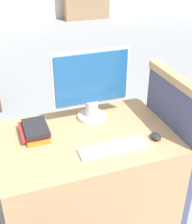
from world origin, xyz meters
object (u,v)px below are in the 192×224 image
(mouse, at_px, (156,136))
(book_stack, at_px, (35,130))
(keyboard, at_px, (113,148))
(monitor, at_px, (91,85))

(mouse, xyz_separation_m, book_stack, (-0.70, 0.29, 0.02))
(book_stack, bearing_deg, mouse, -22.72)
(keyboard, bearing_deg, book_stack, 143.72)
(monitor, height_order, mouse, monitor)
(keyboard, bearing_deg, mouse, 1.45)
(monitor, xyz_separation_m, mouse, (0.29, -0.38, -0.23))
(mouse, bearing_deg, keyboard, -178.55)
(keyboard, distance_m, mouse, 0.29)
(keyboard, xyz_separation_m, book_stack, (-0.41, 0.30, 0.03))
(keyboard, height_order, mouse, mouse)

